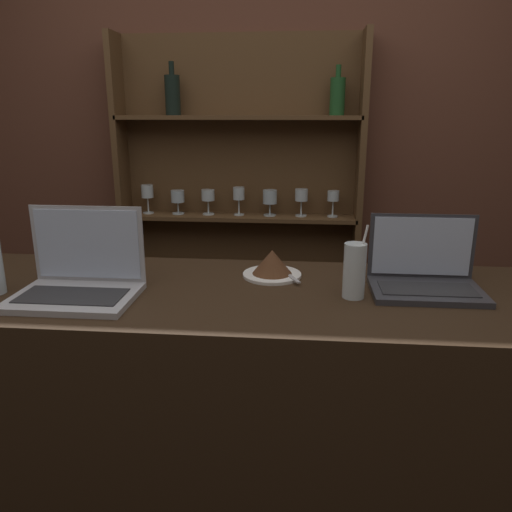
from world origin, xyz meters
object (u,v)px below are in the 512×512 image
object	(u,v)px
water_glass	(354,271)
laptop_near	(79,278)
cake_plate	(272,265)
laptop_far	(425,275)

from	to	relation	value
water_glass	laptop_near	bearing A→B (deg)	-175.73
laptop_near	cake_plate	distance (m)	0.59
water_glass	cake_plate	bearing A→B (deg)	145.65
laptop_near	cake_plate	xyz separation A→B (m)	(0.55, 0.23, -0.01)
laptop_near	laptop_far	xyz separation A→B (m)	(1.01, 0.14, -0.01)
cake_plate	water_glass	world-z (taller)	water_glass
laptop_near	laptop_far	world-z (taller)	laptop_near
laptop_near	laptop_far	bearing A→B (deg)	7.95
laptop_near	water_glass	world-z (taller)	laptop_near
laptop_near	laptop_far	size ratio (longest dim) A/B	1.07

